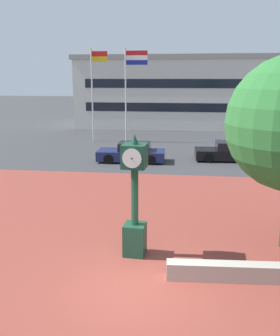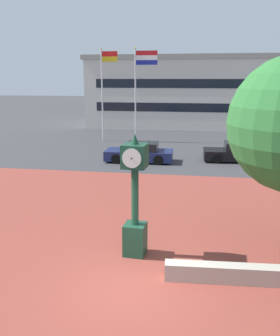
# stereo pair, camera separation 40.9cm
# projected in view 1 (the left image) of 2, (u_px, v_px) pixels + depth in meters

# --- Properties ---
(ground_plane) EXTENTS (200.00, 200.00, 0.00)m
(ground_plane) POSITION_uv_depth(u_px,v_px,m) (133.00, 288.00, 9.99)
(ground_plane) COLOR #38383A
(plaza_brick_paving) EXTENTS (44.00, 16.04, 0.01)m
(plaza_brick_paving) POSITION_uv_depth(u_px,v_px,m) (149.00, 229.00, 13.86)
(plaza_brick_paving) COLOR brown
(plaza_brick_paving) RESTS_ON ground
(planter_wall) EXTENTS (3.22, 0.58, 0.50)m
(planter_wall) POSITION_uv_depth(u_px,v_px,m) (225.00, 272.00, 10.33)
(planter_wall) COLOR #ADA393
(planter_wall) RESTS_ON ground
(street_clock) EXTENTS (0.76, 0.83, 3.84)m
(street_clock) POSITION_uv_depth(u_px,v_px,m) (135.00, 200.00, 11.47)
(street_clock) COLOR #19422D
(street_clock) RESTS_ON ground
(car_street_near) EXTENTS (4.37, 2.07, 1.28)m
(car_street_near) POSITION_uv_depth(u_px,v_px,m) (228.00, 152.00, 25.14)
(car_street_near) COLOR black
(car_street_near) RESTS_ON ground
(car_street_mid) EXTENTS (4.46, 2.03, 1.28)m
(car_street_mid) POSITION_uv_depth(u_px,v_px,m) (132.00, 153.00, 24.82)
(car_street_mid) COLOR navy
(car_street_mid) RESTS_ON ground
(flagpole_primary) EXTENTS (1.45, 0.14, 7.83)m
(flagpole_primary) POSITION_uv_depth(u_px,v_px,m) (94.00, 88.00, 31.85)
(flagpole_primary) COLOR silver
(flagpole_primary) RESTS_ON ground
(flagpole_secondary) EXTENTS (1.91, 0.14, 7.85)m
(flagpole_secondary) POSITION_uv_depth(u_px,v_px,m) (129.00, 84.00, 31.42)
(flagpole_secondary) COLOR silver
(flagpole_secondary) RESTS_ON ground
(civic_building) EXTENTS (27.54, 10.69, 7.73)m
(civic_building) POSITION_uv_depth(u_px,v_px,m) (200.00, 91.00, 43.14)
(civic_building) COLOR beige
(civic_building) RESTS_ON ground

